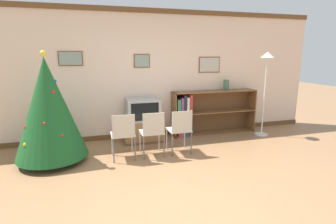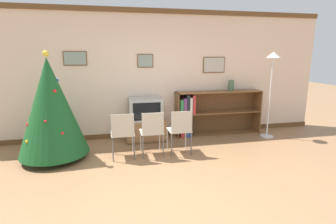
% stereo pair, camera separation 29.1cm
% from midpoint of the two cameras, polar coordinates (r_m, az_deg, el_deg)
% --- Properties ---
extents(ground_plane, '(24.00, 24.00, 0.00)m').
position_cam_midpoint_polar(ground_plane, '(3.58, 4.05, -17.55)').
color(ground_plane, '#936B47').
extents(wall_back, '(8.07, 0.11, 2.70)m').
position_cam_midpoint_polar(wall_back, '(5.67, -3.24, 8.09)').
color(wall_back, beige).
rests_on(wall_back, ground_plane).
extents(christmas_tree, '(1.15, 1.15, 1.85)m').
position_cam_midpoint_polar(christmas_tree, '(4.75, -22.55, 0.99)').
color(christmas_tree, maroon).
rests_on(christmas_tree, ground_plane).
extents(tv_console, '(0.82, 0.54, 0.45)m').
position_cam_midpoint_polar(tv_console, '(5.53, -3.40, -3.89)').
color(tv_console, brown).
rests_on(tv_console, ground_plane).
extents(television, '(0.67, 0.52, 0.45)m').
position_cam_midpoint_polar(television, '(5.42, -3.46, 0.67)').
color(television, '#9E9E99').
rests_on(television, tv_console).
extents(folding_chair_left, '(0.40, 0.40, 0.82)m').
position_cam_midpoint_polar(folding_chair_left, '(4.53, -8.01, -4.50)').
color(folding_chair_left, '#BCB29E').
rests_on(folding_chair_left, ground_plane).
extents(folding_chair_center, '(0.40, 0.40, 0.82)m').
position_cam_midpoint_polar(folding_chair_center, '(4.59, -1.63, -4.14)').
color(folding_chair_center, '#BCB29E').
rests_on(folding_chair_center, ground_plane).
extents(folding_chair_right, '(0.40, 0.40, 0.82)m').
position_cam_midpoint_polar(folding_chair_right, '(4.71, 4.49, -3.75)').
color(folding_chair_right, '#BCB29E').
rests_on(folding_chair_right, ground_plane).
extents(bookshelf, '(1.95, 0.36, 0.98)m').
position_cam_midpoint_polar(bookshelf, '(5.92, 9.57, -0.27)').
color(bookshelf, brown).
rests_on(bookshelf, ground_plane).
extents(vase, '(0.13, 0.13, 0.24)m').
position_cam_midpoint_polar(vase, '(6.10, 14.91, 5.64)').
color(vase, '#47664C').
rests_on(vase, bookshelf).
extents(standing_lamp, '(0.28, 0.28, 1.83)m').
position_cam_midpoint_polar(standing_lamp, '(6.00, 23.01, 7.88)').
color(standing_lamp, silver).
rests_on(standing_lamp, ground_plane).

